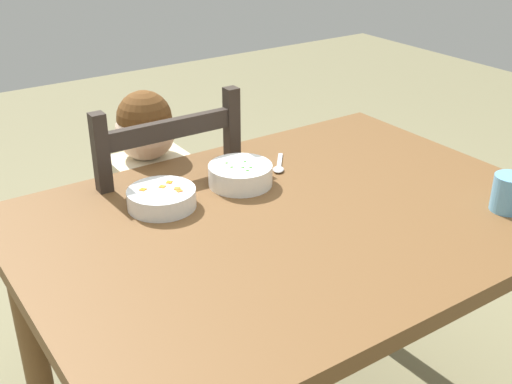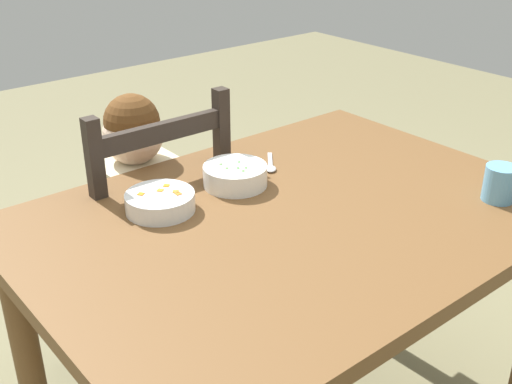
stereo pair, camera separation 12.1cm
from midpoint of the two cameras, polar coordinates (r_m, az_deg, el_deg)
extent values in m
cube|color=brown|center=(1.53, 5.55, -2.67)|extent=(1.27, 0.91, 0.04)
cylinder|color=brown|center=(1.82, -17.39, -13.22)|extent=(0.07, 0.07, 0.73)
cylinder|color=brown|center=(2.29, 9.93, -3.48)|extent=(0.07, 0.07, 0.73)
cube|color=#2D251F|center=(2.03, -7.66, -5.13)|extent=(0.43, 0.43, 0.02)
cube|color=#2D251F|center=(2.37, -5.28, -6.46)|extent=(0.04, 0.04, 0.43)
cube|color=#2D251F|center=(2.25, -13.91, -9.18)|extent=(0.04, 0.04, 0.43)
cube|color=#2D251F|center=(2.10, -0.19, -11.15)|extent=(0.04, 0.04, 0.43)
cube|color=#2D251F|center=(1.96, -9.82, -14.71)|extent=(0.04, 0.04, 0.43)
cube|color=#2D251F|center=(1.84, -0.21, 1.31)|extent=(0.04, 0.04, 0.53)
cube|color=#2D251F|center=(1.68, -11.10, -1.72)|extent=(0.04, 0.04, 0.53)
cube|color=#2D251F|center=(1.68, -5.68, 5.57)|extent=(0.36, 0.03, 0.05)
cube|color=#2D251F|center=(1.74, -5.45, 0.65)|extent=(0.36, 0.03, 0.05)
cube|color=beige|center=(1.93, -7.55, -1.20)|extent=(0.22, 0.14, 0.32)
sphere|color=beige|center=(1.83, -7.98, 5.39)|extent=(0.17, 0.17, 0.17)
sphere|color=brown|center=(1.82, -8.05, 6.51)|extent=(0.16, 0.16, 0.16)
cylinder|color=#3F4C72|center=(2.02, -6.72, -12.59)|extent=(0.07, 0.07, 0.45)
cylinder|color=#3F4C72|center=(2.06, -3.97, -11.57)|extent=(0.07, 0.07, 0.45)
cylinder|color=beige|center=(1.76, -9.95, -1.21)|extent=(0.06, 0.24, 0.13)
cylinder|color=beige|center=(1.87, -2.74, 0.84)|extent=(0.06, 0.24, 0.13)
cylinder|color=white|center=(1.65, 0.70, 1.51)|extent=(0.17, 0.17, 0.05)
cylinder|color=white|center=(1.66, 0.70, 0.75)|extent=(0.07, 0.07, 0.01)
cylinder|color=#50A135|center=(1.64, 0.70, 1.77)|extent=(0.14, 0.14, 0.03)
sphere|color=#499A36|center=(1.62, 1.72, 2.03)|extent=(0.01, 0.01, 0.01)
sphere|color=#4A9637|center=(1.61, 1.39, 1.75)|extent=(0.01, 0.01, 0.01)
sphere|color=green|center=(1.62, 0.96, 2.03)|extent=(0.01, 0.01, 0.01)
sphere|color=#52963D|center=(1.65, -0.54, 2.44)|extent=(0.01, 0.01, 0.01)
sphere|color=green|center=(1.66, 1.10, 2.57)|extent=(0.01, 0.01, 0.01)
sphere|color=#52AC3D|center=(1.62, -0.05, 2.06)|extent=(0.01, 0.01, 0.01)
cylinder|color=white|center=(1.54, -6.19, -0.60)|extent=(0.17, 0.17, 0.05)
cylinder|color=white|center=(1.55, -6.16, -1.26)|extent=(0.07, 0.07, 0.01)
cylinder|color=orange|center=(1.54, -6.20, -0.38)|extent=(0.14, 0.14, 0.03)
cube|color=orange|center=(1.55, -6.14, 0.31)|extent=(0.02, 0.02, 0.01)
cube|color=orange|center=(1.54, -7.84, 0.05)|extent=(0.02, 0.02, 0.01)
cube|color=orange|center=(1.57, -5.55, 0.70)|extent=(0.02, 0.02, 0.01)
cube|color=orange|center=(1.53, -4.80, 0.14)|extent=(0.02, 0.02, 0.01)
cube|color=orange|center=(1.52, -4.60, -0.05)|extent=(0.01, 0.01, 0.01)
cube|color=silver|center=(1.80, 4.07, 2.78)|extent=(0.07, 0.08, 0.00)
ellipsoid|color=silver|center=(1.74, 4.02, 1.98)|extent=(0.05, 0.05, 0.01)
cylinder|color=#62A5D1|center=(1.65, 23.60, -0.13)|extent=(0.08, 0.08, 0.09)
camera|label=1|loc=(0.06, 92.31, -1.13)|focal=44.86mm
camera|label=2|loc=(0.06, -87.69, 1.13)|focal=44.86mm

